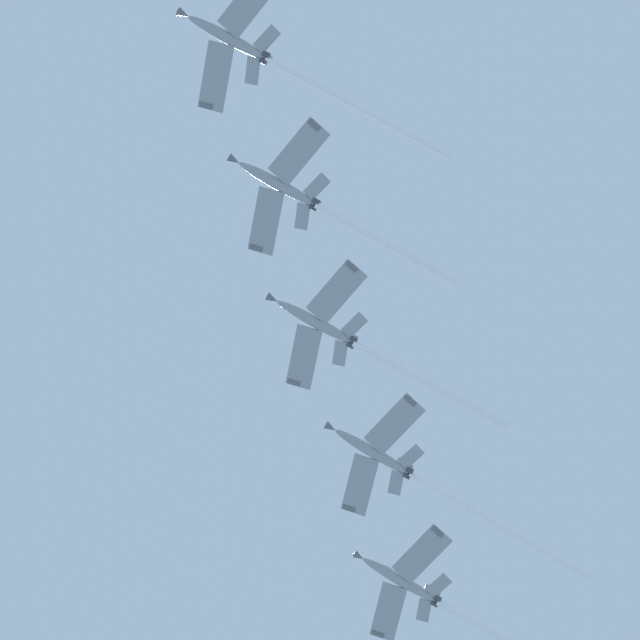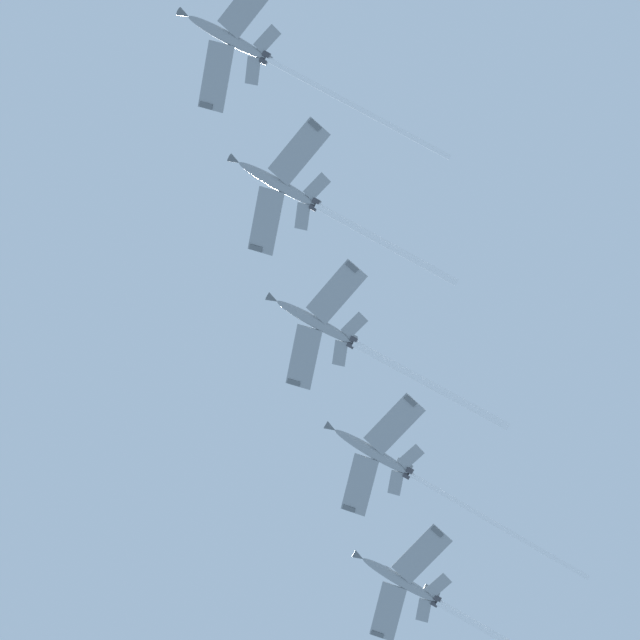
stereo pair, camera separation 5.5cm
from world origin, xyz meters
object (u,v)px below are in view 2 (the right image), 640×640
at_px(jet_second, 311,202).
at_px(jet_fifth, 440,603).
at_px(jet_fourth, 403,470).
at_px(jet_lead, 258,54).
at_px(jet_third, 359,346).

height_order(jet_second, jet_fifth, jet_second).
relative_size(jet_fourth, jet_fifth, 1.09).
bearing_deg(jet_second, jet_lead, 115.83).
relative_size(jet_second, jet_fourth, 0.84).
bearing_deg(jet_second, jet_fifth, -62.42).
distance_m(jet_second, jet_fourth, 39.31).
bearing_deg(jet_fourth, jet_lead, 116.36).
bearing_deg(jet_third, jet_lead, 116.52).
bearing_deg(jet_lead, jet_fifth, -62.87).
bearing_deg(jet_third, jet_second, 117.21).
bearing_deg(jet_third, jet_fourth, -63.99).
bearing_deg(jet_fifth, jet_third, 117.78).
bearing_deg(jet_second, jet_fourth, -63.36).
height_order(jet_second, jet_third, jet_second).
bearing_deg(jet_lead, jet_second, -64.17).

